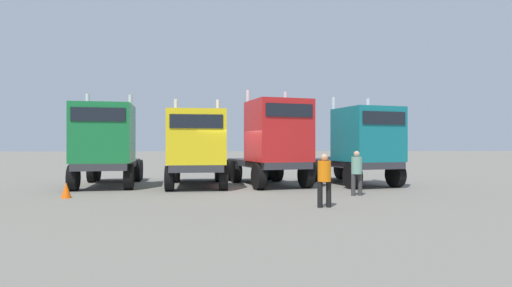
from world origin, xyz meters
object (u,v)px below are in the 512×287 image
object	(u,v)px
semi_truck_yellow	(197,148)
semi_truck_teal	(360,145)
semi_truck_green	(106,144)
semi_truck_red	(274,142)
visitor_in_hivis	(324,177)
traffic_cone_near	(66,190)
visitor_with_camera	(357,170)

from	to	relation	value
semi_truck_yellow	semi_truck_teal	xyz separation A→B (m)	(7.49, 0.45, 0.14)
semi_truck_green	semi_truck_red	xyz separation A→B (m)	(7.50, -0.14, 0.11)
visitor_in_hivis	traffic_cone_near	bearing A→B (deg)	63.41
traffic_cone_near	semi_truck_teal	bearing A→B (deg)	17.12
semi_truck_red	visitor_with_camera	world-z (taller)	semi_truck_red
semi_truck_red	traffic_cone_near	world-z (taller)	semi_truck_red
semi_truck_green	semi_truck_yellow	world-z (taller)	semi_truck_green
visitor_in_hivis	semi_truck_red	bearing A→B (deg)	-1.20
semi_truck_red	semi_truck_teal	world-z (taller)	semi_truck_red
traffic_cone_near	visitor_with_camera	bearing A→B (deg)	-0.12
semi_truck_green	semi_truck_yellow	size ratio (longest dim) A/B	1.02
semi_truck_green	traffic_cone_near	distance (m)	4.05
semi_truck_red	traffic_cone_near	bearing A→B (deg)	-80.44
visitor_in_hivis	semi_truck_teal	bearing A→B (deg)	-35.09
semi_truck_teal	visitor_with_camera	bearing A→B (deg)	-34.17
semi_truck_teal	traffic_cone_near	size ratio (longest dim) A/B	11.56
semi_truck_red	visitor_in_hivis	world-z (taller)	semi_truck_red
visitor_with_camera	semi_truck_green	bearing A→B (deg)	-120.80
semi_truck_green	traffic_cone_near	bearing A→B (deg)	-12.33
semi_truck_yellow	visitor_with_camera	xyz separation A→B (m)	(6.17, -3.23, -0.78)
semi_truck_yellow	semi_truck_teal	size ratio (longest dim) A/B	0.99
semi_truck_yellow	visitor_in_hivis	world-z (taller)	semi_truck_yellow
semi_truck_green	visitor_with_camera	distance (m)	10.92
semi_truck_red	visitor_with_camera	bearing A→B (deg)	22.60
semi_truck_yellow	semi_truck_green	bearing A→B (deg)	-100.39
semi_truck_green	semi_truck_red	bearing A→B (deg)	81.94
semi_truck_yellow	visitor_with_camera	bearing A→B (deg)	58.71
visitor_in_hivis	visitor_with_camera	xyz separation A→B (m)	(1.89, 2.78, 0.03)
traffic_cone_near	visitor_in_hivis	bearing A→B (deg)	-17.89
semi_truck_yellow	visitor_in_hivis	size ratio (longest dim) A/B	3.91
semi_truck_yellow	visitor_in_hivis	xyz separation A→B (m)	(4.28, -6.01, -0.80)
visitor_in_hivis	traffic_cone_near	xyz separation A→B (m)	(-8.68, 2.80, -0.66)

